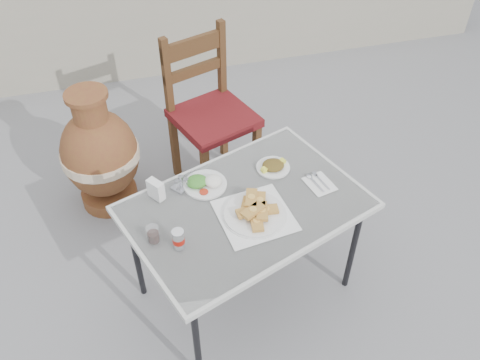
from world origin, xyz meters
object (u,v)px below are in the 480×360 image
object	(u,v)px
condiment_caddy	(182,184)
pide_plate	(255,211)
terracotta_urn	(100,155)
chair	(210,112)
salad_rice_plate	(205,183)
cola_glass	(153,235)
soda_can	(179,239)
salad_chopped_plate	(273,166)
napkin_holder	(156,190)
cafe_table	(246,211)

from	to	relation	value
condiment_caddy	pide_plate	bearing A→B (deg)	-43.41
terracotta_urn	chair	bearing A→B (deg)	4.56
salad_rice_plate	cola_glass	bearing A→B (deg)	-135.63
soda_can	pide_plate	bearing A→B (deg)	13.66
salad_chopped_plate	condiment_caddy	bearing A→B (deg)	-177.91
pide_plate	condiment_caddy	world-z (taller)	pide_plate
cola_glass	napkin_holder	distance (m)	0.28
napkin_holder	condiment_caddy	world-z (taller)	napkin_holder
pide_plate	chair	world-z (taller)	chair
salad_rice_plate	condiment_caddy	distance (m)	0.11
terracotta_urn	condiment_caddy	bearing A→B (deg)	-61.06
cafe_table	cola_glass	bearing A→B (deg)	-166.78
condiment_caddy	terracotta_urn	world-z (taller)	terracotta_urn
cafe_table	salad_chopped_plate	xyz separation A→B (m)	(0.21, 0.22, 0.06)
cafe_table	pide_plate	world-z (taller)	pide_plate
cola_glass	napkin_holder	size ratio (longest dim) A/B	0.83
cola_glass	condiment_caddy	size ratio (longest dim) A/B	0.72
salad_rice_plate	cola_glass	size ratio (longest dim) A/B	2.60
salad_chopped_plate	cola_glass	distance (m)	0.74
condiment_caddy	chair	size ratio (longest dim) A/B	0.11
salad_rice_plate	chair	size ratio (longest dim) A/B	0.21
pide_plate	soda_can	world-z (taller)	soda_can
cafe_table	condiment_caddy	distance (m)	0.35
salad_chopped_plate	cola_glass	bearing A→B (deg)	-154.04
cola_glass	cafe_table	bearing A→B (deg)	13.22
pide_plate	salad_rice_plate	world-z (taller)	pide_plate
condiment_caddy	chair	bearing A→B (deg)	68.16
napkin_holder	chair	size ratio (longest dim) A/B	0.10
soda_can	napkin_holder	distance (m)	0.34
cafe_table	pide_plate	xyz separation A→B (m)	(0.02, -0.08, 0.08)
napkin_holder	condiment_caddy	size ratio (longest dim) A/B	0.87
soda_can	chair	xyz separation A→B (m)	(0.39, 1.15, -0.19)
napkin_holder	condiment_caddy	xyz separation A→B (m)	(0.13, 0.03, -0.03)
salad_chopped_plate	terracotta_urn	bearing A→B (deg)	141.24
pide_plate	napkin_holder	size ratio (longest dim) A/B	3.64
cafe_table	cola_glass	size ratio (longest dim) A/B	15.62
terracotta_urn	napkin_holder	bearing A→B (deg)	-70.27
chair	terracotta_urn	world-z (taller)	chair
cola_glass	salad_chopped_plate	bearing A→B (deg)	25.96
salad_chopped_plate	soda_can	world-z (taller)	soda_can
soda_can	chair	bearing A→B (deg)	71.16
pide_plate	soda_can	bearing A→B (deg)	-166.34
salad_chopped_plate	terracotta_urn	world-z (taller)	terracotta_urn
cafe_table	chair	xyz separation A→B (m)	(0.04, 0.98, -0.09)
salad_chopped_plate	terracotta_urn	size ratio (longest dim) A/B	0.21
pide_plate	napkin_holder	distance (m)	0.49
salad_chopped_plate	chair	xyz separation A→B (m)	(-0.17, 0.77, -0.15)
cafe_table	terracotta_urn	bearing A→B (deg)	126.19
cafe_table	condiment_caddy	bearing A→B (deg)	144.20
soda_can	terracotta_urn	world-z (taller)	terracotta_urn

